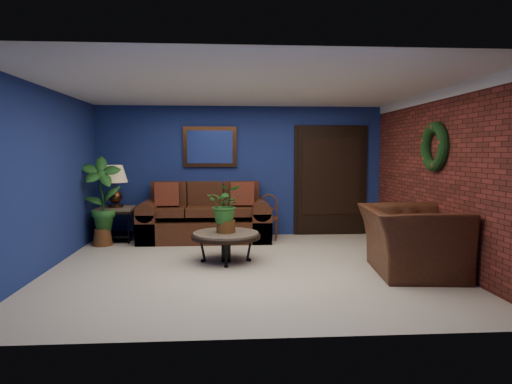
{
  "coord_description": "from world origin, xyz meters",
  "views": [
    {
      "loc": [
        -0.32,
        -6.33,
        1.62
      ],
      "look_at": [
        0.15,
        0.55,
        1.02
      ],
      "focal_mm": 32.0,
      "sensor_mm": 36.0,
      "label": 1
    }
  ],
  "objects": [
    {
      "name": "wall_mirror",
      "position": [
        -0.6,
        2.46,
        1.72
      ],
      "size": [
        1.02,
        0.06,
        0.77
      ],
      "primitive_type": "cube",
      "color": "#482A15",
      "rests_on": "wall_back"
    },
    {
      "name": "wreath",
      "position": [
        2.69,
        0.05,
        1.7
      ],
      "size": [
        0.16,
        0.72,
        0.72
      ],
      "primitive_type": "torus",
      "rotation": [
        0.0,
        1.57,
        0.0
      ],
      "color": "black",
      "rests_on": "wall_right_brick"
    },
    {
      "name": "table_lamp",
      "position": [
        -2.3,
        2.05,
        1.1
      ],
      "size": [
        0.44,
        0.44,
        0.74
      ],
      "color": "#482A15",
      "rests_on": "end_table"
    },
    {
      "name": "coffee_plant",
      "position": [
        -0.31,
        0.34,
        0.83
      ],
      "size": [
        0.56,
        0.5,
        0.71
      ],
      "color": "brown",
      "rests_on": "coffee_table"
    },
    {
      "name": "ceiling",
      "position": [
        0.0,
        0.0,
        2.5
      ],
      "size": [
        5.5,
        5.0,
        0.02
      ],
      "primitive_type": "cube",
      "color": "silver",
      "rests_on": "wall_back"
    },
    {
      "name": "end_table",
      "position": [
        -2.3,
        2.05,
        0.48
      ],
      "size": [
        0.68,
        0.68,
        0.62
      ],
      "color": "#4D4843",
      "rests_on": "ground"
    },
    {
      "name": "floor",
      "position": [
        0.0,
        0.0,
        0.0
      ],
      "size": [
        5.5,
        5.5,
        0.0
      ],
      "primitive_type": "plane",
      "color": "beige",
      "rests_on": "ground"
    },
    {
      "name": "closet_door",
      "position": [
        1.75,
        2.47,
        1.05
      ],
      "size": [
        1.44,
        0.06,
        2.18
      ],
      "primitive_type": "cube",
      "color": "black",
      "rests_on": "wall_back"
    },
    {
      "name": "wall_back",
      "position": [
        0.0,
        2.5,
        1.25
      ],
      "size": [
        5.5,
        0.04,
        2.5
      ],
      "primitive_type": "cube",
      "color": "navy",
      "rests_on": "ground"
    },
    {
      "name": "wall_left",
      "position": [
        -2.75,
        0.0,
        1.25
      ],
      "size": [
        0.04,
        5.0,
        2.5
      ],
      "primitive_type": "cube",
      "color": "navy",
      "rests_on": "ground"
    },
    {
      "name": "crown_molding",
      "position": [
        2.72,
        0.0,
        2.43
      ],
      "size": [
        0.03,
        5.0,
        0.14
      ],
      "primitive_type": "cube",
      "color": "white",
      "rests_on": "wall_right_brick"
    },
    {
      "name": "coffee_table",
      "position": [
        -0.31,
        0.34,
        0.38
      ],
      "size": [
        1.02,
        1.02,
        0.44
      ],
      "rotation": [
        0.0,
        0.0,
        -0.09
      ],
      "color": "#4D4843",
      "rests_on": "ground"
    },
    {
      "name": "tall_plant",
      "position": [
        -2.45,
        1.67,
        0.84
      ],
      "size": [
        0.78,
        0.62,
        1.55
      ],
      "color": "brown",
      "rests_on": "ground"
    },
    {
      "name": "side_chair",
      "position": [
        0.49,
        2.11,
        0.47
      ],
      "size": [
        0.41,
        0.41,
        0.83
      ],
      "rotation": [
        0.0,
        0.0,
        -0.17
      ],
      "color": "brown",
      "rests_on": "ground"
    },
    {
      "name": "floor_plant",
      "position": [
        2.35,
        1.15,
        0.41
      ],
      "size": [
        0.36,
        0.3,
        0.79
      ],
      "color": "brown",
      "rests_on": "ground"
    },
    {
      "name": "sofa",
      "position": [
        -0.68,
        2.09,
        0.35
      ],
      "size": [
        2.37,
        1.02,
        1.07
      ],
      "color": "#4D2416",
      "rests_on": "ground"
    },
    {
      "name": "wall_right_brick",
      "position": [
        2.75,
        0.0,
        1.25
      ],
      "size": [
        0.04,
        5.0,
        2.5
      ],
      "primitive_type": "cube",
      "color": "maroon",
      "rests_on": "ground"
    },
    {
      "name": "armchair",
      "position": [
        2.15,
        -0.49,
        0.44
      ],
      "size": [
        1.32,
        1.48,
        0.89
      ],
      "primitive_type": "imported",
      "rotation": [
        0.0,
        0.0,
        1.47
      ],
      "color": "#4D2416",
      "rests_on": "ground"
    }
  ]
}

